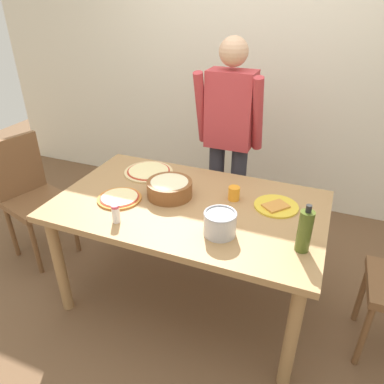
% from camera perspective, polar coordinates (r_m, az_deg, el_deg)
% --- Properties ---
extents(ground, '(8.00, 8.00, 0.00)m').
position_cam_1_polar(ground, '(2.65, -0.42, -15.95)').
color(ground, brown).
extents(wall_back, '(5.60, 0.10, 2.60)m').
position_cam_1_polar(wall_back, '(3.45, 10.29, 19.09)').
color(wall_back, silver).
rests_on(wall_back, ground).
extents(dining_table, '(1.60, 0.96, 0.76)m').
position_cam_1_polar(dining_table, '(2.23, -0.48, -3.74)').
color(dining_table, '#A37A4C').
rests_on(dining_table, ground).
extents(person_cook, '(0.49, 0.25, 1.62)m').
position_cam_1_polar(person_cook, '(2.75, 5.87, 9.01)').
color(person_cook, '#2D2D38').
rests_on(person_cook, ground).
extents(chair_wooden_left, '(0.50, 0.50, 0.95)m').
position_cam_1_polar(chair_wooden_left, '(3.01, -24.07, 0.00)').
color(chair_wooden_left, brown).
rests_on(chair_wooden_left, ground).
extents(pizza_raw_on_board, '(0.34, 0.34, 0.02)m').
position_cam_1_polar(pizza_raw_on_board, '(2.56, -6.82, 3.23)').
color(pizza_raw_on_board, beige).
rests_on(pizza_raw_on_board, dining_table).
extents(pizza_cooked_on_tray, '(0.27, 0.27, 0.02)m').
position_cam_1_polar(pizza_cooked_on_tray, '(2.26, -11.31, -0.93)').
color(pizza_cooked_on_tray, '#C67A33').
rests_on(pizza_cooked_on_tray, dining_table).
extents(plate_with_slice, '(0.26, 0.26, 0.02)m').
position_cam_1_polar(plate_with_slice, '(2.19, 13.07, -2.16)').
color(plate_with_slice, gold).
rests_on(plate_with_slice, dining_table).
extents(popcorn_bowl, '(0.28, 0.28, 0.11)m').
position_cam_1_polar(popcorn_bowl, '(2.23, -3.54, 0.78)').
color(popcorn_bowl, brown).
rests_on(popcorn_bowl, dining_table).
extents(olive_oil_bottle, '(0.07, 0.07, 0.26)m').
position_cam_1_polar(olive_oil_bottle, '(1.83, 17.27, -5.83)').
color(olive_oil_bottle, '#47561E').
rests_on(olive_oil_bottle, dining_table).
extents(steel_pot, '(0.17, 0.17, 0.13)m').
position_cam_1_polar(steel_pot, '(1.89, 4.42, -4.91)').
color(steel_pot, '#B7B7BC').
rests_on(steel_pot, dining_table).
extents(cup_orange, '(0.07, 0.07, 0.08)m').
position_cam_1_polar(cup_orange, '(2.21, 6.60, -0.21)').
color(cup_orange, orange).
rests_on(cup_orange, dining_table).
extents(salt_shaker, '(0.04, 0.04, 0.11)m').
position_cam_1_polar(salt_shaker, '(2.03, -11.87, -3.33)').
color(salt_shaker, white).
rests_on(salt_shaker, dining_table).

